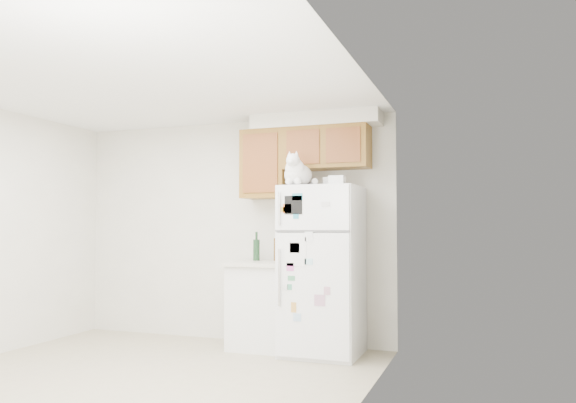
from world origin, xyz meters
The scene contains 9 objects.
ground_plane centered at (0.00, 0.00, -0.01)m, with size 3.80×4.00×0.01m, color tan.
room_shell centered at (0.12, 0.24, 1.67)m, with size 3.84×4.04×2.52m.
refrigerator centered at (1.21, 1.61, 0.85)m, with size 0.76×0.78×1.70m.
base_counter centered at (0.52, 1.68, 0.46)m, with size 0.64×0.64×0.92m.
cat centered at (1.00, 1.41, 1.83)m, with size 0.33×0.48×0.34m.
storage_box_back centered at (1.29, 1.71, 1.75)m, with size 0.18×0.13×0.10m, color white.
storage_box_front centered at (1.41, 1.44, 1.74)m, with size 0.15×0.11×0.09m, color white.
bottle_green centered at (0.41, 1.78, 1.08)m, with size 0.07×0.07×0.31m, color #19381E, non-canonical shape.
bottle_amber centered at (0.63, 1.83, 1.09)m, with size 0.08×0.08×0.34m, color #593814, non-canonical shape.
Camera 1 is at (2.80, -3.89, 1.29)m, focal length 35.00 mm.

